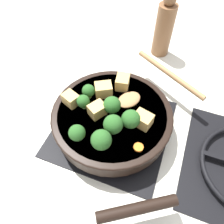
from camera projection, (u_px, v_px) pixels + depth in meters
The scene contains 19 objects.
ground_plane at pixel (112, 128), 0.62m from camera, with size 2.40×2.40×0.00m, color silver.
front_burner_grate at pixel (112, 126), 0.61m from camera, with size 0.31×0.31×0.03m.
skillet_pan at pixel (112, 118), 0.58m from camera, with size 0.41×0.36×0.05m.
wooden_spoon at pixel (154, 84), 0.61m from camera, with size 0.25×0.23×0.02m.
tofu_cube_center_large at pixel (71, 99), 0.57m from camera, with size 0.04×0.03×0.03m, color tan.
tofu_cube_near_handle at pixel (97, 110), 0.54m from camera, with size 0.04×0.03×0.03m, color tan.
tofu_cube_east_chunk at pixel (143, 120), 0.52m from camera, with size 0.04×0.03×0.03m, color tan.
tofu_cube_west_chunk at pixel (104, 90), 0.58m from camera, with size 0.04×0.04×0.04m, color tan.
tofu_cube_back_piece at pixel (123, 82), 0.60m from camera, with size 0.04×0.03×0.03m, color tan.
broccoli_floret_near_spoon at pixel (131, 119), 0.51m from camera, with size 0.05×0.05×0.05m.
broccoli_floret_center_top at pixel (101, 140), 0.48m from camera, with size 0.05×0.05×0.05m.
broccoli_floret_east_rim at pixel (112, 106), 0.54m from camera, with size 0.04×0.04×0.05m.
broccoli_floret_west_rim at pixel (83, 101), 0.55m from camera, with size 0.03×0.03×0.04m.
broccoli_floret_north_edge at pixel (77, 133), 0.49m from camera, with size 0.04×0.04×0.05m.
broccoli_floret_south_cluster at pixel (113, 124), 0.50m from camera, with size 0.05×0.05×0.05m.
broccoli_floret_mid_floret at pixel (88, 91), 0.57m from camera, with size 0.03×0.03×0.04m.
carrot_slice_orange_thin at pixel (138, 147), 0.50m from camera, with size 0.02×0.02×0.01m, color orange.
carrot_slice_near_center at pixel (99, 136), 0.51m from camera, with size 0.03×0.03×0.01m, color orange.
pepper_mill at pixel (164, 28), 0.75m from camera, with size 0.06×0.06×0.22m.
Camera 1 is at (0.32, 0.12, 0.52)m, focal length 35.00 mm.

